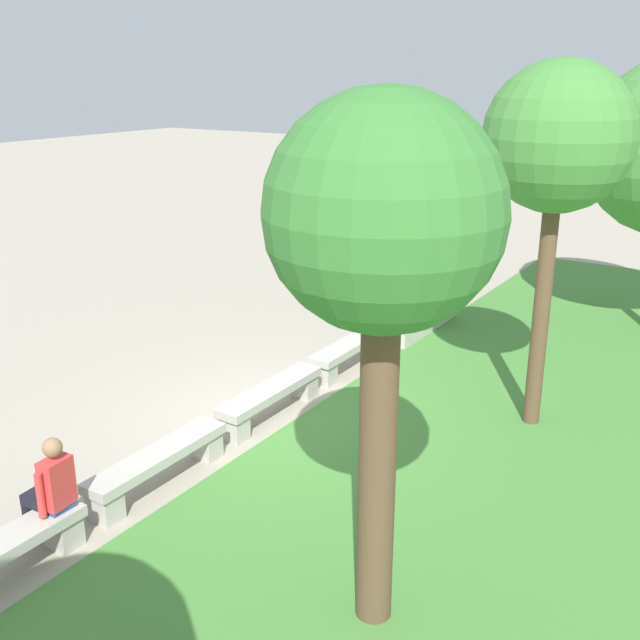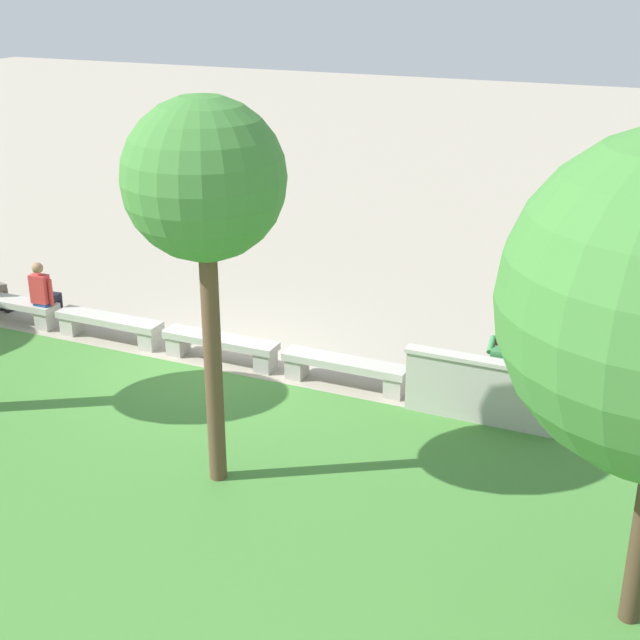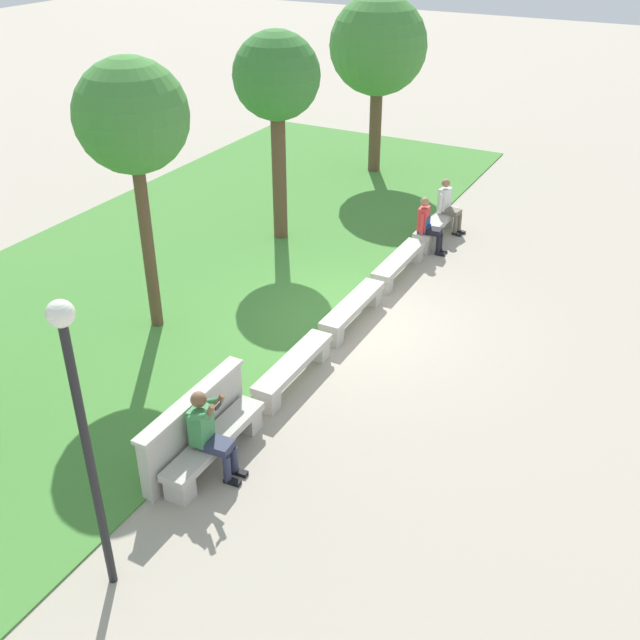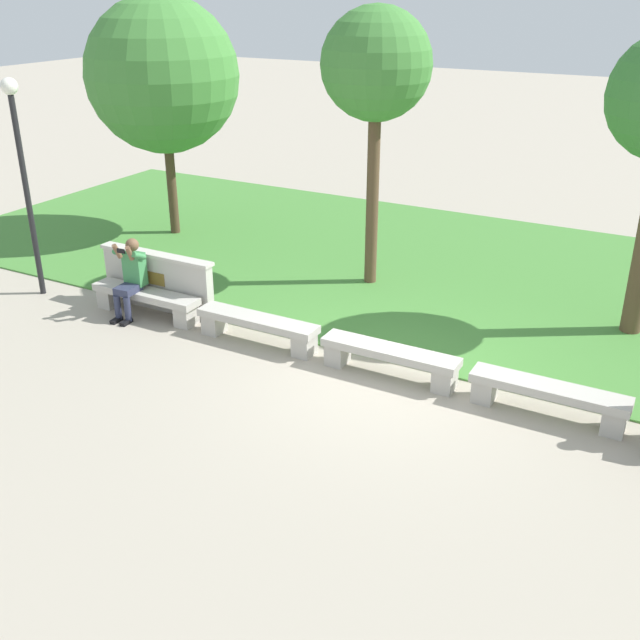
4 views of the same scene
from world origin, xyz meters
TOP-DOWN VIEW (x-y plane):
  - ground_plane at (0.00, 0.00)m, footprint 80.00×80.00m
  - grass_strip at (0.00, 4.38)m, footprint 22.95×8.00m
  - bench_main at (-4.46, 0.00)m, footprint 2.03×0.40m
  - bench_near at (-2.23, 0.00)m, footprint 2.03×0.40m
  - bench_mid at (0.00, 0.00)m, footprint 2.03×0.40m
  - bench_far at (2.23, 0.00)m, footprint 2.03×0.40m
  - bench_end at (4.46, 0.00)m, footprint 2.03×0.40m
  - backrest_wall_with_plaque at (-4.46, 0.34)m, footprint 2.26×0.24m
  - person_photographer at (-4.67, -0.08)m, footprint 0.49×0.74m
  - person_distant at (3.67, -0.07)m, footprint 0.48×0.69m
  - backpack at (3.65, 0.01)m, footprint 0.28×0.24m
  - tree_far_back at (-1.80, 3.19)m, footprint 1.89×1.89m

SIDE VIEW (x-z plane):
  - ground_plane at x=0.00m, z-range 0.00..0.00m
  - grass_strip at x=0.00m, z-range 0.00..0.03m
  - bench_main at x=-4.46m, z-range 0.08..0.53m
  - bench_near at x=-2.23m, z-range 0.08..0.53m
  - bench_mid at x=0.00m, z-range 0.08..0.53m
  - bench_far at x=2.23m, z-range 0.08..0.53m
  - bench_end at x=4.46m, z-range 0.08..0.53m
  - backrest_wall_with_plaque at x=-4.46m, z-range 0.01..1.02m
  - backpack at x=3.65m, z-range 0.41..0.84m
  - person_distant at x=3.67m, z-range 0.04..1.30m
  - person_photographer at x=-4.67m, z-range 0.08..1.40m
  - tree_far_back at x=-1.80m, z-range 1.43..6.29m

